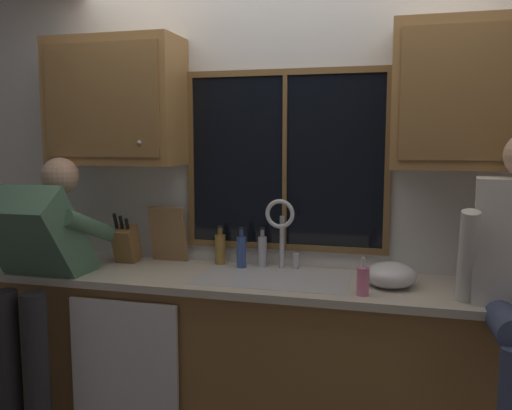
{
  "coord_description": "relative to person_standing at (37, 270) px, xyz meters",
  "views": [
    {
      "loc": [
        0.62,
        -3.01,
        1.65
      ],
      "look_at": [
        -0.1,
        -0.3,
        1.31
      ],
      "focal_mm": 37.94,
      "sensor_mm": 36.0,
      "label": 1
    }
  ],
  "objects": [
    {
      "name": "sink",
      "position": [
        1.22,
        0.31,
        -0.13
      ],
      "size": [
        0.8,
        0.46,
        0.21
      ],
      "color": "#B7B7BC",
      "rests_on": "lower_cabinet_run"
    },
    {
      "name": "window_frame_left",
      "position": [
        0.65,
        0.59,
        0.57
      ],
      "size": [
        0.03,
        0.02,
        0.95
      ],
      "primitive_type": "cube",
      "color": "brown"
    },
    {
      "name": "window_frame_top",
      "position": [
        1.22,
        0.59,
        1.06
      ],
      "size": [
        1.17,
        0.02,
        0.04
      ],
      "primitive_type": "cube",
      "color": "brown"
    },
    {
      "name": "faucet",
      "position": [
        1.22,
        0.49,
        0.22
      ],
      "size": [
        0.18,
        0.09,
        0.4
      ],
      "color": "silver",
      "rests_on": "countertop"
    },
    {
      "name": "bottle_amber_small",
      "position": [
        1.1,
        0.53,
        0.06
      ],
      "size": [
        0.05,
        0.05,
        0.23
      ],
      "color": "#B7B7BC",
      "rests_on": "countertop"
    },
    {
      "name": "upper_cabinet_right",
      "position": [
        2.18,
        0.44,
        0.9
      ],
      "size": [
        0.77,
        0.36,
        0.72
      ],
      "color": "#9E703D"
    },
    {
      "name": "window_frame_bottom",
      "position": [
        1.22,
        0.59,
        0.08
      ],
      "size": [
        1.17,
        0.02,
        0.04
      ],
      "primitive_type": "cube",
      "color": "brown"
    },
    {
      "name": "window_mullion_center",
      "position": [
        1.22,
        0.59,
        0.57
      ],
      "size": [
        0.02,
        0.02,
        0.95
      ],
      "primitive_type": "cube",
      "color": "brown"
    },
    {
      "name": "back_wall",
      "position": [
        1.22,
        0.67,
        0.32
      ],
      "size": [
        5.57,
        0.12,
        2.55
      ],
      "primitive_type": "cube",
      "color": "silver",
      "rests_on": "floor"
    },
    {
      "name": "person_standing",
      "position": [
        0.0,
        0.0,
        0.0
      ],
      "size": [
        0.53,
        0.7,
        1.55
      ],
      "color": "#262628",
      "rests_on": "floor"
    },
    {
      "name": "bottle_tall_clear",
      "position": [
        0.99,
        0.48,
        0.06
      ],
      "size": [
        0.05,
        0.05,
        0.23
      ],
      "color": "#334C8C",
      "rests_on": "countertop"
    },
    {
      "name": "soap_dispenser",
      "position": [
        1.69,
        0.11,
        0.03
      ],
      "size": [
        0.06,
        0.07,
        0.18
      ],
      "color": "pink",
      "rests_on": "countertop"
    },
    {
      "name": "mixing_bowl",
      "position": [
        1.82,
        0.3,
        0.02
      ],
      "size": [
        0.25,
        0.25,
        0.13
      ],
      "primitive_type": "ellipsoid",
      "color": "silver",
      "rests_on": "countertop"
    },
    {
      "name": "window_frame_right",
      "position": [
        1.78,
        0.59,
        0.57
      ],
      "size": [
        0.03,
        0.02,
        0.95
      ],
      "primitive_type": "cube",
      "color": "brown"
    },
    {
      "name": "lower_cabinet_run",
      "position": [
        1.22,
        0.32,
        -0.52
      ],
      "size": [
        3.17,
        0.58,
        0.88
      ],
      "primitive_type": "cube",
      "color": "olive",
      "rests_on": "floor"
    },
    {
      "name": "dishwasher_front",
      "position": [
        0.5,
        -0.0,
        -0.5
      ],
      "size": [
        0.6,
        0.02,
        0.74
      ],
      "primitive_type": "cube",
      "color": "white"
    },
    {
      "name": "upper_cabinet_left",
      "position": [
        0.25,
        0.44,
        0.9
      ],
      "size": [
        0.77,
        0.36,
        0.72
      ],
      "color": "#9E703D"
    },
    {
      "name": "countertop",
      "position": [
        1.22,
        0.3,
        -0.06
      ],
      "size": [
        3.23,
        0.62,
        0.04
      ],
      "primitive_type": "cube",
      "color": "beige",
      "rests_on": "lower_cabinet_run"
    },
    {
      "name": "bottle_green_glass",
      "position": [
        0.84,
        0.53,
        0.06
      ],
      "size": [
        0.06,
        0.06,
        0.23
      ],
      "color": "olive",
      "rests_on": "countertop"
    },
    {
      "name": "cutting_board",
      "position": [
        0.52,
        0.52,
        0.13
      ],
      "size": [
        0.22,
        0.09,
        0.34
      ],
      "primitive_type": "cube",
      "rotation": [
        0.21,
        0.0,
        0.0
      ],
      "color": "#997047",
      "rests_on": "countertop"
    },
    {
      "name": "knife_block",
      "position": [
        0.29,
        0.43,
        0.07
      ],
      "size": [
        0.12,
        0.18,
        0.32
      ],
      "color": "brown",
      "rests_on": "countertop"
    },
    {
      "name": "window_glass",
      "position": [
        1.22,
        0.6,
        0.57
      ],
      "size": [
        1.1,
        0.02,
        0.95
      ],
      "primitive_type": "cube",
      "color": "black"
    }
  ]
}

